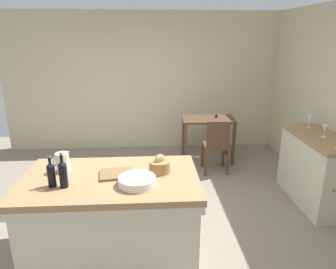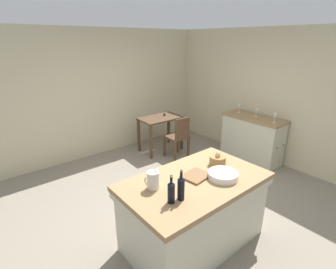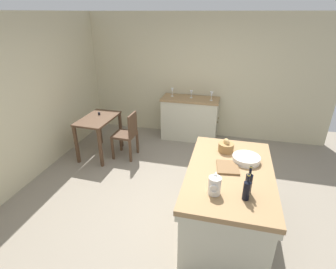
{
  "view_description": "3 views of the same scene",
  "coord_description": "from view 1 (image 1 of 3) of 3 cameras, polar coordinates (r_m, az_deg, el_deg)",
  "views": [
    {
      "loc": [
        0.07,
        -3.36,
        2.16
      ],
      "look_at": [
        0.3,
        0.28,
        0.99
      ],
      "focal_mm": 33.01,
      "sensor_mm": 36.0,
      "label": 1
    },
    {
      "loc": [
        -2.16,
        -2.43,
        2.36
      ],
      "look_at": [
        0.17,
        0.42,
        1.0
      ],
      "focal_mm": 27.35,
      "sensor_mm": 36.0,
      "label": 2
    },
    {
      "loc": [
        -3.04,
        -0.57,
        2.58
      ],
      "look_at": [
        0.23,
        0.24,
        1.0
      ],
      "focal_mm": 28.03,
      "sensor_mm": 36.0,
      "label": 3
    }
  ],
  "objects": [
    {
      "name": "bread_basket",
      "position": [
        3.04,
        -1.57,
        -5.78
      ],
      "size": [
        0.2,
        0.2,
        0.19
      ],
      "color": "olive",
      "rests_on": "island_table"
    },
    {
      "name": "wine_bottle_amber",
      "position": [
        2.93,
        -20.74,
        -6.86
      ],
      "size": [
        0.07,
        0.07,
        0.29
      ],
      "color": "black",
      "rests_on": "island_table"
    },
    {
      "name": "writing_desk",
      "position": [
        5.5,
        7.41,
        1.69
      ],
      "size": [
        0.92,
        0.6,
        0.82
      ],
      "color": "#513826",
      "rests_on": "ground"
    },
    {
      "name": "side_cabinet",
      "position": [
        4.56,
        25.61,
        -5.88
      ],
      "size": [
        0.52,
        1.23,
        0.93
      ],
      "color": "#99754C",
      "rests_on": "ground"
    },
    {
      "name": "wooden_chair",
      "position": [
        5.03,
        8.89,
        -1.77
      ],
      "size": [
        0.41,
        0.41,
        0.9
      ],
      "color": "#513826",
      "rests_on": "ground"
    },
    {
      "name": "cutting_board",
      "position": [
        3.04,
        -9.58,
        -7.2
      ],
      "size": [
        0.34,
        0.29,
        0.02
      ],
      "primitive_type": "cube",
      "rotation": [
        0.0,
        0.0,
        0.13
      ],
      "color": "brown",
      "rests_on": "island_table"
    },
    {
      "name": "pitcher",
      "position": [
        3.21,
        -18.92,
        -4.85
      ],
      "size": [
        0.17,
        0.13,
        0.24
      ],
      "color": "silver",
      "rests_on": "island_table"
    },
    {
      "name": "wine_glass_left",
      "position": [
        4.38,
        27.0,
        0.93
      ],
      "size": [
        0.07,
        0.07,
        0.16
      ],
      "color": "white",
      "rests_on": "side_cabinet"
    },
    {
      "name": "ground_plane",
      "position": [
        4.0,
        -4.16,
        -14.92
      ],
      "size": [
        6.76,
        6.76,
        0.0
      ],
      "primitive_type": "plane",
      "color": "gray"
    },
    {
      "name": "wine_bottle_dark",
      "position": [
        2.88,
        -18.81,
        -6.85
      ],
      "size": [
        0.07,
        0.07,
        0.32
      ],
      "color": "black",
      "rests_on": "island_table"
    },
    {
      "name": "wash_bowl",
      "position": [
        2.82,
        -5.73,
        -8.55
      ],
      "size": [
        0.34,
        0.34,
        0.08
      ],
      "primitive_type": "cylinder",
      "color": "silver",
      "rests_on": "island_table"
    },
    {
      "name": "wine_glass_middle",
      "position": [
        4.74,
        24.75,
        2.61
      ],
      "size": [
        0.07,
        0.07,
        0.18
      ],
      "color": "white",
      "rests_on": "side_cabinet"
    },
    {
      "name": "island_table",
      "position": [
        3.21,
        -10.15,
        -14.21
      ],
      "size": [
        1.68,
        1.0,
        0.88
      ],
      "color": "#99754C",
      "rests_on": "ground"
    },
    {
      "name": "wall_back",
      "position": [
        6.03,
        -4.3,
        9.59
      ],
      "size": [
        5.32,
        0.12,
        2.6
      ],
      "primitive_type": "cube",
      "color": "beige",
      "rests_on": "ground"
    }
  ]
}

